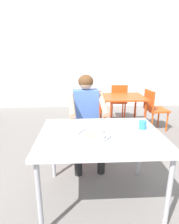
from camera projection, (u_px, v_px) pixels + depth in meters
name	position (u px, v px, depth m)	size (l,w,h in m)	color
ground_plane	(104.00, 200.00, 2.08)	(12.00, 12.00, 0.05)	slate
back_wall	(88.00, 49.00, 5.43)	(12.00, 0.12, 3.40)	white
table_foreground	(100.00, 140.00, 1.88)	(1.20, 0.95, 0.76)	silver
thali_tray	(95.00, 135.00, 1.80)	(0.31, 0.31, 0.03)	#B7BABF
drinking_cup	(143.00, 125.00, 1.97)	(0.08, 0.08, 0.09)	#338CBF
chair_foreground	(85.00, 123.00, 2.86)	(0.46, 0.44, 0.90)	red
diner_foreground	(87.00, 113.00, 2.58)	(0.52, 0.58, 1.25)	black
table_background_red	(122.00, 100.00, 3.89)	(0.91, 0.79, 0.70)	#E04C19
chair_red_left	(93.00, 107.00, 3.86)	(0.46, 0.48, 0.85)	#E44917
chair_red_right	(153.00, 107.00, 3.90)	(0.44, 0.47, 0.83)	#D84F18
chair_red_far	(118.00, 99.00, 4.51)	(0.41, 0.41, 0.85)	#F25118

